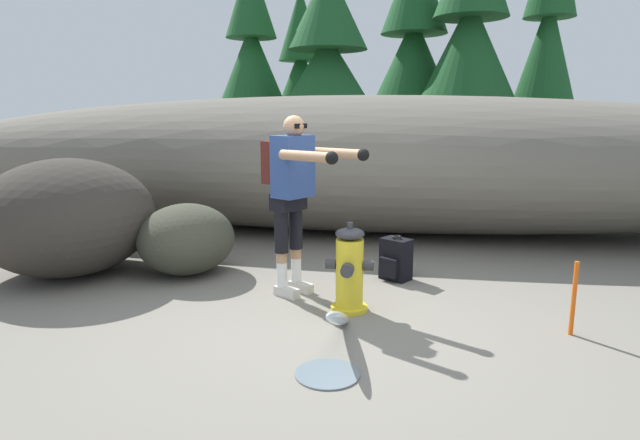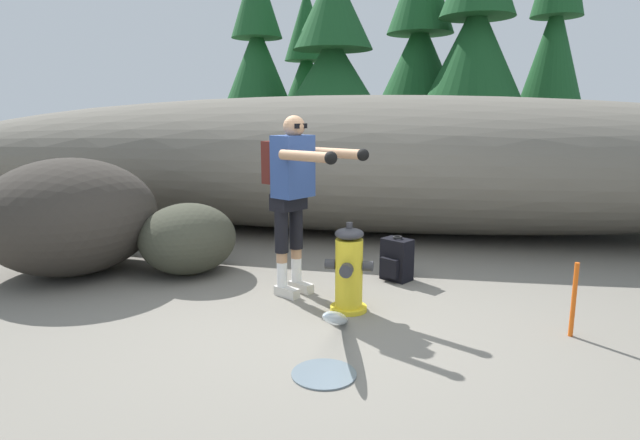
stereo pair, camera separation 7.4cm
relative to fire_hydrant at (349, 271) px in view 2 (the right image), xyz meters
name	(u,v)px [view 2 (the right image)]	position (x,y,z in m)	size (l,w,h in m)	color
ground_plane	(316,320)	(-0.25, -0.23, -0.39)	(56.00, 56.00, 0.04)	slate
dirt_embankment	(364,163)	(-0.25, 3.47, 0.62)	(15.28, 3.20, 1.98)	#666056
fire_hydrant	(349,271)	(0.00, 0.00, 0.00)	(0.42, 0.38, 0.80)	yellow
hydrant_water_jet	(334,327)	(0.00, -0.78, -0.21)	(0.44, 1.29, 0.54)	silver
utility_worker	(293,183)	(-0.58, 0.34, 0.71)	(1.03, 0.83, 1.71)	beige
spare_backpack	(396,260)	(0.37, 0.98, -0.15)	(0.36, 0.36, 0.47)	black
boulder_large	(71,216)	(-3.12, 0.59, 0.26)	(1.77, 1.87, 1.26)	#342F2A
boulder_mid	(188,239)	(-1.88, 0.81, 0.02)	(1.00, 1.07, 0.77)	#3B3D30
pine_tree_far_left	(257,52)	(-3.66, 9.26, 2.88)	(2.00, 2.00, 5.60)	#47331E
pine_tree_left	(307,73)	(-2.81, 11.34, 2.49)	(1.98, 1.98, 5.26)	#47331E
pine_tree_center	(333,64)	(-1.53, 8.28, 2.47)	(2.86, 2.86, 5.03)	#47331E
pine_tree_right	(419,50)	(0.41, 11.34, 3.07)	(2.86, 2.86, 6.44)	#47331E
pine_tree_far_right	(476,36)	(1.82, 10.14, 3.27)	(2.91, 2.91, 6.61)	#47331E
pine_tree_ridge_end	(555,37)	(3.77, 10.52, 3.23)	(1.97, 1.97, 6.98)	#47331E
survey_stake	(574,300)	(1.80, -0.23, -0.07)	(0.04, 0.04, 0.60)	#E55914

